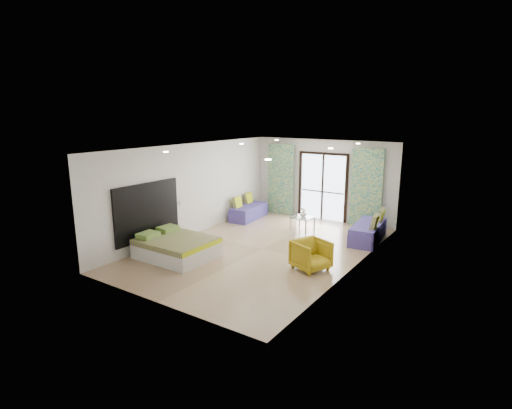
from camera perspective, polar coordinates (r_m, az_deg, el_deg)
The scene contains 24 objects.
floor at distance 10.76m, azimuth 0.98°, elevation -6.32°, with size 5.00×7.50×0.01m, color #97795A, non-canonical shape.
ceiling at distance 10.20m, azimuth 1.04°, elevation 8.16°, with size 5.00×7.50×0.01m, color silver, non-canonical shape.
wall_back at distance 13.65m, azimuth 9.58°, elevation 3.48°, with size 5.00×0.01×2.70m, color silver, non-canonical shape.
wall_front at distance 7.62m, azimuth -14.50°, elevation -4.27°, with size 5.00×0.01×2.70m, color silver, non-canonical shape.
wall_left at distance 11.91m, azimuth -9.16°, elevation 2.13°, with size 0.01×7.50×2.70m, color silver, non-canonical shape.
wall_right at distance 9.32m, azimuth 14.04°, elevation -1.11°, with size 0.01×7.50×2.70m, color silver, non-canonical shape.
balcony_door at distance 13.64m, azimuth 9.52°, elevation 3.09°, with size 1.76×0.08×2.28m.
balcony_rail at distance 13.70m, azimuth 9.49°, elevation 1.82°, with size 1.52×0.03×0.04m, color #595451.
curtain_left at distance 14.20m, azimuth 3.56°, elevation 3.60°, with size 1.00×0.10×2.50m, color silver.
curtain_right at distance 12.95m, azimuth 15.49°, elevation 2.24°, with size 1.00×0.10×2.50m, color silver.
downlight_a at distance 9.55m, azimuth -12.77°, elevation 7.34°, with size 0.12×0.12×0.02m, color #FFE0B2.
downlight_b at distance 7.77m, azimuth 1.74°, elevation 6.44°, with size 0.12×0.12×0.02m, color #FFE0B2.
downlight_c at distance 11.81m, azimuth -2.08°, elevation 8.66°, with size 0.12×0.12×0.02m, color #FFE0B2.
downlight_d at distance 10.42m, azimuth 10.62°, elevation 7.88°, with size 0.12×0.12×0.02m, color #FFE0B2.
downlight_e at distance 13.48m, azimuth 2.96°, elevation 9.18°, with size 0.12×0.12×0.02m, color #FFE0B2.
downlight_f at distance 12.28m, azimuth 14.37°, elevation 8.44°, with size 0.12×0.12×0.02m, color #FFE0B2.
headboard at distance 10.76m, azimuth -15.24°, elevation -0.95°, with size 0.06×2.10×1.50m, color black.
switch_plate at distance 11.60m, azimuth -10.64°, elevation 0.27°, with size 0.02×0.10×0.10m, color silver.
bed at distance 10.28m, azimuth -11.34°, elevation -5.99°, with size 1.79×1.46×0.62m.
daybed_left at distance 13.71m, azimuth -1.08°, elevation -0.97°, with size 0.83×1.72×0.82m.
daybed_right at distance 11.78m, azimuth 15.77°, elevation -3.69°, with size 0.88×1.87×0.89m.
coffee_table at distance 12.47m, azimuth 6.70°, elevation -1.97°, with size 0.65×0.65×0.71m.
vase at distance 12.44m, azimuth 6.78°, elevation -1.29°, with size 0.21×0.22×0.21m, color white.
armchair at distance 9.37m, azimuth 7.87°, elevation -6.96°, with size 0.74×0.69×0.76m, color #B19316.
Camera 1 is at (5.50, -8.55, 3.55)m, focal length 28.00 mm.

